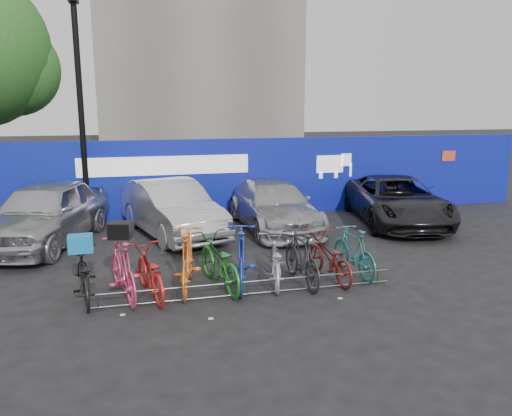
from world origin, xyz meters
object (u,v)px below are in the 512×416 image
object	(u,v)px
bike_6	(275,261)
bike_9	(354,251)
bike_8	(329,258)
car_0	(45,213)
car_1	(171,208)
bike_3	(187,260)
lamppost	(81,110)
car_2	(273,205)
bike_0	(83,276)
bike_2	(149,273)
bike_1	(123,268)
bike_4	(219,262)
bike_7	(302,257)
car_3	(396,200)
bike_5	(241,257)
bike_rack	(247,288)

from	to	relation	value
bike_6	bike_9	distance (m)	1.69
bike_8	bike_6	bearing A→B (deg)	-10.67
car_0	car_1	world-z (taller)	car_0
car_0	bike_3	distance (m)	5.04
lamppost	bike_9	world-z (taller)	lamppost
bike_3	bike_6	bearing A→B (deg)	-171.78
car_2	bike_0	world-z (taller)	car_2
bike_2	bike_9	distance (m)	4.08
bike_1	bike_4	bearing A→B (deg)	170.75
car_1	bike_7	size ratio (longest dim) A/B	2.47
bike_3	car_3	bearing A→B (deg)	-138.27
bike_1	bike_4	distance (m)	1.76
bike_3	bike_6	world-z (taller)	bike_3
bike_4	car_2	bearing A→B (deg)	-130.02
car_2	bike_7	bearing A→B (deg)	-100.32
bike_4	bike_5	bearing A→B (deg)	163.01
bike_rack	car_3	size ratio (longest dim) A/B	1.15
bike_2	bike_7	bearing A→B (deg)	166.88
bike_rack	bike_1	xyz separation A→B (m)	(-2.18, 0.46, 0.40)
bike_0	bike_5	bearing A→B (deg)	171.04
car_2	bike_2	xyz separation A→B (m)	(-3.56, -4.36, -0.20)
bike_7	lamppost	bearing A→B (deg)	-54.70
bike_0	car_0	bearing A→B (deg)	-82.06
bike_1	bike_5	distance (m)	2.19
car_1	bike_5	bearing A→B (deg)	-93.79
bike_2	bike_5	size ratio (longest dim) A/B	0.89
bike_2	bike_7	xyz separation A→B (m)	(2.88, -0.03, 0.08)
bike_rack	car_0	xyz separation A→B (m)	(-4.09, 4.59, 0.63)
lamppost	car_3	xyz separation A→B (m)	(8.70, -1.46, -2.60)
bike_4	bike_7	bearing A→B (deg)	161.70
bike_6	bike_9	size ratio (longest dim) A/B	1.03
car_3	bike_4	world-z (taller)	car_3
bike_3	bike_4	xyz separation A→B (m)	(0.59, -0.03, -0.08)
bike_rack	bike_7	world-z (taller)	bike_7
bike_rack	bike_9	bearing A→B (deg)	14.83
bike_9	bike_2	bearing A→B (deg)	-2.80
lamppost	bike_2	world-z (taller)	lamppost
bike_2	bike_8	world-z (taller)	bike_2
car_1	bike_4	bearing A→B (deg)	-99.39
bike_6	bike_4	bearing A→B (deg)	10.84
bike_3	bike_5	world-z (taller)	bike_3
bike_3	bike_5	xyz separation A→B (m)	(1.02, -0.07, -0.00)
car_2	bike_7	xyz separation A→B (m)	(-0.68, -4.39, -0.12)
car_2	bike_8	distance (m)	4.31
bike_0	bike_1	world-z (taller)	bike_1
bike_1	bike_9	bearing A→B (deg)	169.13
bike_rack	car_3	bearing A→B (deg)	39.52
bike_0	car_3	bearing A→B (deg)	-163.32
bike_3	bike_2	bearing A→B (deg)	24.92
car_2	bike_3	bearing A→B (deg)	-125.88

